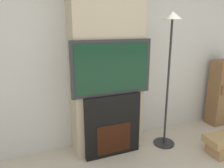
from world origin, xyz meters
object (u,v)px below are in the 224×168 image
at_px(box_stack, 222,145).
at_px(fireplace, 112,125).
at_px(television, 112,68).
at_px(floor_lamp, 170,59).
at_px(bookshelf, 220,93).

bearing_deg(box_stack, fireplace, 157.24).
distance_m(television, floor_lamp, 0.82).
bearing_deg(fireplace, television, -90.00).
height_order(fireplace, box_stack, fireplace).
distance_m(fireplace, television, 0.78).
bearing_deg(television, fireplace, 90.00).
height_order(fireplace, floor_lamp, floor_lamp).
relative_size(box_stack, bookshelf, 0.38).
xyz_separation_m(floor_lamp, bookshelf, (1.32, 0.25, -0.70)).
relative_size(fireplace, television, 0.81).
distance_m(floor_lamp, box_stack, 1.38).
bearing_deg(fireplace, bookshelf, 4.82).
xyz_separation_m(television, bookshelf, (2.13, 0.18, -0.63)).
relative_size(floor_lamp, bookshelf, 1.64).
bearing_deg(fireplace, floor_lamp, -4.60).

